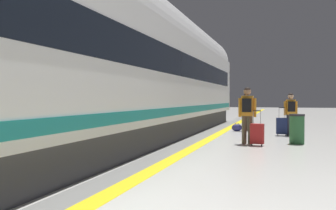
% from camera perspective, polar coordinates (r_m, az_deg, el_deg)
% --- Properties ---
extents(safety_line_strip, '(0.36, 80.00, 0.01)m').
position_cam_1_polar(safety_line_strip, '(9.42, 2.49, -7.43)').
color(safety_line_strip, yellow).
rests_on(safety_line_strip, ground).
extents(tactile_edge_band, '(0.69, 80.00, 0.01)m').
position_cam_1_polar(tactile_edge_band, '(9.52, 0.36, -7.34)').
color(tactile_edge_band, slate).
rests_on(tactile_edge_band, ground).
extents(high_speed_train, '(2.94, 33.13, 4.97)m').
position_cam_1_polar(high_speed_train, '(8.29, -16.49, 8.72)').
color(high_speed_train, '#38383D').
rests_on(high_speed_train, ground).
extents(passenger_near, '(0.49, 0.35, 1.59)m').
position_cam_1_polar(passenger_near, '(14.38, 18.57, -0.80)').
color(passenger_near, '#383842').
rests_on(passenger_near, ground).
extents(suitcase_near, '(0.41, 0.28, 1.06)m').
position_cam_1_polar(suitcase_near, '(14.33, 17.26, -3.13)').
color(suitcase_near, '#19234C').
rests_on(suitcase_near, ground).
extents(passenger_mid, '(0.54, 0.34, 1.73)m').
position_cam_1_polar(passenger_mid, '(11.39, 12.23, -0.82)').
color(passenger_mid, brown).
rests_on(passenger_mid, ground).
extents(suitcase_mid, '(0.40, 0.27, 1.04)m').
position_cam_1_polar(suitcase_mid, '(11.08, 13.72, -4.36)').
color(suitcase_mid, '#A51E1E').
rests_on(suitcase_mid, ground).
extents(passenger_far, '(0.50, 0.21, 1.60)m').
position_cam_1_polar(passenger_far, '(16.10, 11.95, -0.65)').
color(passenger_far, brown).
rests_on(passenger_far, ground).
extents(duffel_bag_far, '(0.44, 0.26, 0.36)m').
position_cam_1_polar(duffel_bag_far, '(15.84, 10.67, -3.47)').
color(duffel_bag_far, navy).
rests_on(duffel_bag_far, ground).
extents(waste_bin, '(0.46, 0.46, 0.91)m').
position_cam_1_polar(waste_bin, '(11.90, 19.43, -3.52)').
color(waste_bin, '#2D6638').
rests_on(waste_bin, ground).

